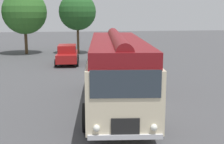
% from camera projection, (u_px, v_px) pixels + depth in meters
% --- Properties ---
extents(ground_plane, '(120.00, 120.00, 0.00)m').
position_uv_depth(ground_plane, '(137.00, 110.00, 14.36)').
color(ground_plane, '#474749').
extents(vintage_bus, '(3.68, 10.32, 3.49)m').
position_uv_depth(vintage_bus, '(117.00, 68.00, 14.47)').
color(vintage_bus, beige).
rests_on(vintage_bus, ground).
extents(car_near_left, '(2.15, 4.29, 1.66)m').
position_uv_depth(car_near_left, '(67.00, 54.00, 26.89)').
color(car_near_left, maroon).
rests_on(car_near_left, ground).
extents(car_mid_left, '(2.24, 4.33, 1.66)m').
position_uv_depth(car_mid_left, '(100.00, 54.00, 27.42)').
color(car_mid_left, '#144C28').
rests_on(car_mid_left, ground).
extents(tree_left_of_centre, '(4.68, 4.68, 6.79)m').
position_uv_depth(tree_left_of_centre, '(23.00, 12.00, 32.89)').
color(tree_left_of_centre, '#4C3823').
rests_on(tree_left_of_centre, ground).
extents(tree_centre, '(3.94, 3.94, 6.46)m').
position_uv_depth(tree_centre, '(78.00, 12.00, 33.04)').
color(tree_centre, '#4C3823').
rests_on(tree_centre, ground).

